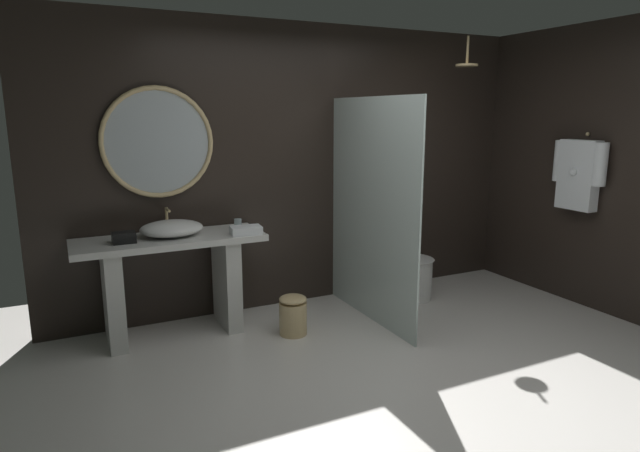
% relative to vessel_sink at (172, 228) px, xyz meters
% --- Properties ---
extents(ground_plane, '(5.76, 5.76, 0.00)m').
position_rel_vessel_sink_xyz_m(ground_plane, '(1.31, -1.58, -0.89)').
color(ground_plane, silver).
extents(back_wall_panel, '(4.80, 0.10, 2.60)m').
position_rel_vessel_sink_xyz_m(back_wall_panel, '(1.31, 0.32, 0.41)').
color(back_wall_panel, black).
rests_on(back_wall_panel, ground_plane).
extents(side_wall_right, '(0.10, 2.47, 2.60)m').
position_rel_vessel_sink_xyz_m(side_wall_right, '(3.66, -0.82, 0.41)').
color(side_wall_right, black).
rests_on(side_wall_right, ground_plane).
extents(vanity_counter, '(1.49, 0.55, 0.83)m').
position_rel_vessel_sink_xyz_m(vanity_counter, '(-0.03, -0.02, -0.37)').
color(vanity_counter, silver).
rests_on(vanity_counter, ground_plane).
extents(vessel_sink, '(0.50, 0.41, 0.21)m').
position_rel_vessel_sink_xyz_m(vessel_sink, '(0.00, 0.00, 0.00)').
color(vessel_sink, white).
rests_on(vessel_sink, vanity_counter).
extents(tumbler_cup, '(0.06, 0.06, 0.09)m').
position_rel_vessel_sink_xyz_m(tumbler_cup, '(0.56, 0.01, -0.02)').
color(tumbler_cup, silver).
rests_on(tumbler_cup, vanity_counter).
extents(tissue_box, '(0.17, 0.13, 0.08)m').
position_rel_vessel_sink_xyz_m(tissue_box, '(-0.37, -0.07, -0.02)').
color(tissue_box, black).
rests_on(tissue_box, vanity_counter).
extents(round_wall_mirror, '(0.91, 0.04, 0.91)m').
position_rel_vessel_sink_xyz_m(round_wall_mirror, '(-0.03, 0.23, 0.67)').
color(round_wall_mirror, '#D6B77F').
extents(shower_glass_panel, '(0.02, 1.40, 1.93)m').
position_rel_vessel_sink_xyz_m(shower_glass_panel, '(1.62, -0.43, 0.08)').
color(shower_glass_panel, silver).
rests_on(shower_glass_panel, ground_plane).
extents(rain_shower_head, '(0.21, 0.21, 0.27)m').
position_rel_vessel_sink_xyz_m(rain_shower_head, '(2.76, -0.21, 1.37)').
color(rain_shower_head, '#D6B77F').
extents(hanging_bathrobe, '(0.20, 0.54, 0.71)m').
position_rel_vessel_sink_xyz_m(hanging_bathrobe, '(3.52, -0.94, 0.38)').
color(hanging_bathrobe, '#D6B77F').
extents(toilet, '(0.40, 0.57, 0.56)m').
position_rel_vessel_sink_xyz_m(toilet, '(2.27, -0.09, -0.64)').
color(toilet, white).
rests_on(toilet, ground_plane).
extents(waste_bin, '(0.23, 0.23, 0.34)m').
position_rel_vessel_sink_xyz_m(waste_bin, '(0.86, -0.46, -0.72)').
color(waste_bin, '#D6B77F').
rests_on(waste_bin, ground_plane).
extents(folded_hand_towel, '(0.26, 0.19, 0.07)m').
position_rel_vessel_sink_xyz_m(folded_hand_towel, '(0.56, -0.20, -0.03)').
color(folded_hand_towel, white).
rests_on(folded_hand_towel, vanity_counter).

